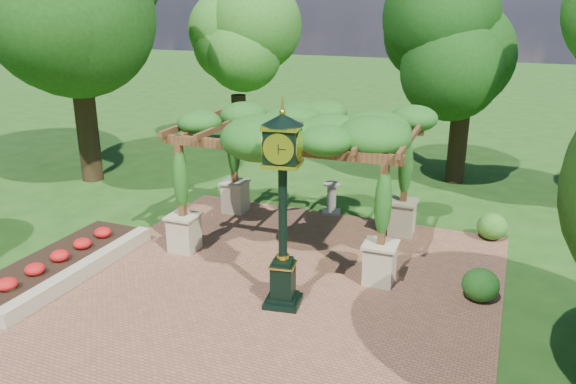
% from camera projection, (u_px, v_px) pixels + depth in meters
% --- Properties ---
extents(ground, '(120.00, 120.00, 0.00)m').
position_uv_depth(ground, '(243.00, 327.00, 11.71)').
color(ground, '#1E4714').
rests_on(ground, ground).
extents(brick_plaza, '(10.00, 12.00, 0.04)m').
position_uv_depth(brick_plaza, '(263.00, 304.00, 12.58)').
color(brick_plaza, brown).
rests_on(brick_plaza, ground).
extents(border_wall, '(0.35, 5.00, 0.40)m').
position_uv_depth(border_wall, '(83.00, 271.00, 13.73)').
color(border_wall, '#C6B793').
rests_on(border_wall, ground).
extents(flower_bed, '(1.50, 5.00, 0.36)m').
position_uv_depth(flower_bed, '(55.00, 265.00, 14.06)').
color(flower_bed, red).
rests_on(flower_bed, ground).
extents(pedestal_clock, '(0.99, 0.99, 4.39)m').
position_uv_depth(pedestal_clock, '(283.00, 194.00, 11.72)').
color(pedestal_clock, black).
rests_on(pedestal_clock, brick_plaza).
extents(pergola, '(6.29, 4.07, 3.89)m').
position_uv_depth(pergola, '(297.00, 132.00, 14.80)').
color(pergola, '#B9AE89').
rests_on(pergola, brick_plaza).
extents(sundial, '(0.71, 0.71, 1.04)m').
position_uv_depth(sundial, '(331.00, 201.00, 17.83)').
color(sundial, gray).
rests_on(sundial, ground).
extents(shrub_mid, '(1.06, 1.06, 0.75)m').
position_uv_depth(shrub_mid, '(481.00, 285.00, 12.60)').
color(shrub_mid, '#1D5116').
rests_on(shrub_mid, brick_plaza).
extents(shrub_back, '(1.09, 1.09, 0.75)m').
position_uv_depth(shrub_back, '(492.00, 226.00, 15.88)').
color(shrub_back, '#30681E').
rests_on(shrub_back, brick_plaza).
extents(tree_west_near, '(5.54, 5.54, 9.22)m').
position_uv_depth(tree_west_near, '(73.00, 5.00, 19.43)').
color(tree_west_near, '#372716').
rests_on(tree_west_near, ground).
extents(tree_west_far, '(3.60, 3.60, 6.82)m').
position_uv_depth(tree_west_far, '(237.00, 46.00, 23.52)').
color(tree_west_far, black).
rests_on(tree_west_far, ground).
extents(tree_north, '(4.18, 4.18, 7.05)m').
position_uv_depth(tree_north, '(467.00, 50.00, 19.66)').
color(tree_north, '#312013').
rests_on(tree_north, ground).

